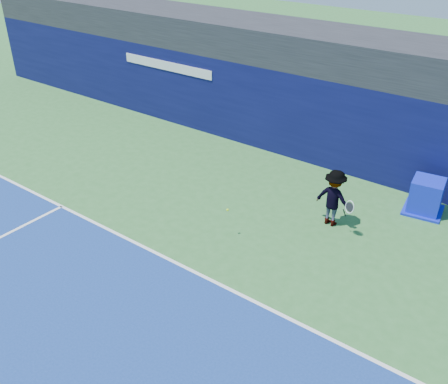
% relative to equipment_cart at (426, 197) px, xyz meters
% --- Properties ---
extents(ground, '(80.00, 80.00, 0.00)m').
position_rel_equipment_cart_xyz_m(ground, '(-3.69, -9.20, -0.47)').
color(ground, '#336F32').
rests_on(ground, ground).
extents(baseline, '(24.00, 0.10, 0.01)m').
position_rel_equipment_cart_xyz_m(baseline, '(-3.69, -6.20, -0.46)').
color(baseline, white).
rests_on(baseline, ground).
extents(stadium_band, '(36.00, 3.00, 1.20)m').
position_rel_equipment_cart_xyz_m(stadium_band, '(-3.69, 2.30, 3.13)').
color(stadium_band, black).
rests_on(stadium_band, back_wall_assembly).
extents(back_wall_assembly, '(36.00, 1.03, 3.00)m').
position_rel_equipment_cart_xyz_m(back_wall_assembly, '(-3.69, 1.30, 1.03)').
color(back_wall_assembly, '#0B0D3D').
rests_on(back_wall_assembly, ground).
extents(equipment_cart, '(1.21, 1.21, 1.03)m').
position_rel_equipment_cart_xyz_m(equipment_cart, '(0.00, 0.00, 0.00)').
color(equipment_cart, '#0D19C2').
rests_on(equipment_cart, ground).
extents(tennis_player, '(1.29, 0.72, 1.66)m').
position_rel_equipment_cart_xyz_m(tennis_player, '(-1.86, -2.21, 0.36)').
color(tennis_player, white).
rests_on(tennis_player, ground).
extents(tennis_ball, '(0.07, 0.07, 0.07)m').
position_rel_equipment_cart_xyz_m(tennis_ball, '(-3.85, -4.43, 0.34)').
color(tennis_ball, '#BAE519').
rests_on(tennis_ball, ground).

